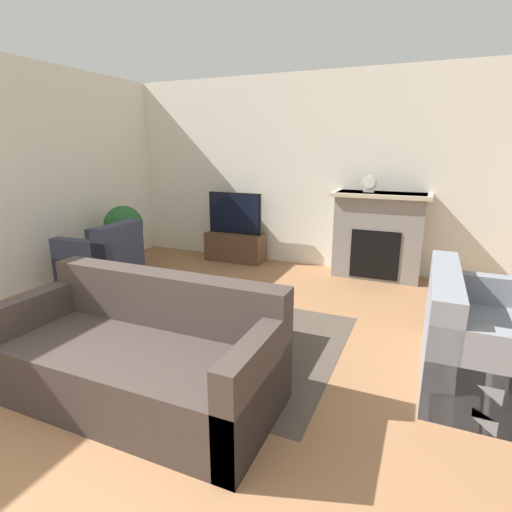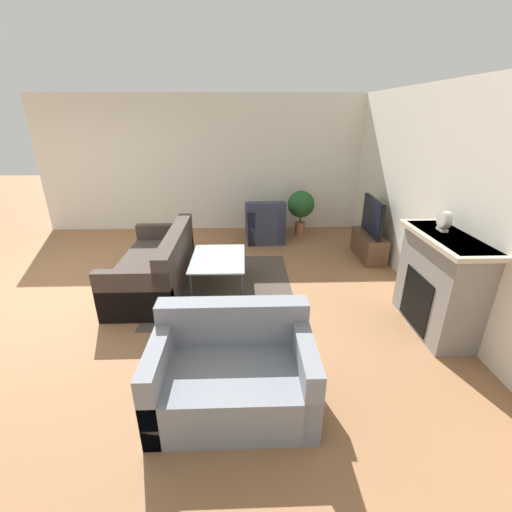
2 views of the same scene
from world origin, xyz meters
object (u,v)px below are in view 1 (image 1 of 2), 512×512
Objects in this scene: tv at (235,213)px; coffee_table at (210,299)px; couch_sectional at (142,358)px; potted_plant at (124,227)px; armchair_by_window at (103,264)px; couch_loveseat at (483,345)px; mantel_clock at (369,183)px.

tv reaches higher than coffee_table.
potted_plant is (-2.22, 2.40, 0.32)m from couch_sectional.
couch_sectional and armchair_by_window have the same top height.
coffee_table is (-2.14, -0.27, 0.12)m from couch_loveseat.
tv reaches higher than armchair_by_window.
mantel_clock is at bearing 69.90° from coffee_table.
coffee_table is at bearing -110.10° from mantel_clock.
tv is 3.56m from couch_sectional.
tv is 0.64× the size of couch_loveseat.
coffee_table is 2.73m from potted_plant.
couch_sectional is 1.86× the size of coffee_table.
couch_sectional is 2.11× the size of potted_plant.
tv is 0.44× the size of couch_sectional.
armchair_by_window is at bearing -68.98° from potted_plant.
couch_loveseat and armchair_by_window have the same top height.
couch_sectional is at bearing 117.72° from couch_loveseat.
armchair_by_window is 0.94× the size of potted_plant.
coffee_table is at bearing 87.26° from couch_sectional.
couch_sectional reaches higher than coffee_table.
couch_sectional is 1.45× the size of couch_loveseat.
armchair_by_window is 0.83× the size of coffee_table.
couch_loveseat is 1.29× the size of coffee_table.
mantel_clock reaches higher than coffee_table.
mantel_clock is at bearing 17.92° from potted_plant.
coffee_table is at bearing -68.28° from tv.
potted_plant is (-4.41, 1.25, 0.32)m from couch_loveseat.
armchair_by_window is at bearing 158.62° from coffee_table.
tv is at bearing -178.95° from mantel_clock.
couch_loveseat is 2.76m from mantel_clock.
armchair_by_window is (-0.97, -1.74, -0.44)m from tv.
couch_sectional is 3.70m from mantel_clock.
potted_plant reaches higher than couch_loveseat.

